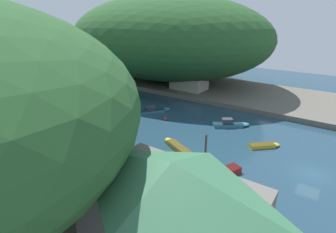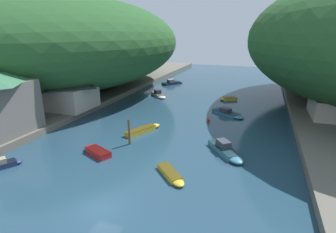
{
  "view_description": "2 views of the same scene",
  "coord_description": "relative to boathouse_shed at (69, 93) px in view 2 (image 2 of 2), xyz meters",
  "views": [
    {
      "loc": [
        -31.65,
        -1.44,
        17.64
      ],
      "look_at": [
        1.01,
        21.72,
        2.21
      ],
      "focal_mm": 28.0,
      "sensor_mm": 36.0,
      "label": 1
    },
    {
      "loc": [
        11.22,
        -14.89,
        13.85
      ],
      "look_at": [
        -1.68,
        20.79,
        1.28
      ],
      "focal_mm": 28.0,
      "sensor_mm": 36.0,
      "label": 2
    }
  ],
  "objects": [
    {
      "name": "water_surface",
      "position": [
        19.53,
        9.63,
        -3.7
      ],
      "size": [
        130.0,
        130.0,
        0.0
      ],
      "primitive_type": "plane",
      "color": "#234256",
      "rests_on": "ground"
    },
    {
      "name": "left_bank",
      "position": [
        -7.8,
        9.63,
        -3.2
      ],
      "size": [
        22.0,
        120.0,
        0.99
      ],
      "color": "#666056",
      "rests_on": "ground"
    },
    {
      "name": "hillside_left",
      "position": [
        -8.9,
        15.59,
        7.22
      ],
      "size": [
        41.76,
        58.46,
        19.86
      ],
      "color": "#285628",
      "rests_on": "left_bank"
    },
    {
      "name": "boathouse_shed",
      "position": [
        0.0,
        0.0,
        0.0
      ],
      "size": [
        8.23,
        7.48,
        5.25
      ],
      "color": "#B2A899",
      "rests_on": "left_bank"
    },
    {
      "name": "right_bank_cottage",
      "position": [
        41.24,
        9.78,
        -0.29
      ],
      "size": [
        5.89,
        8.55,
        4.67
      ],
      "color": "#B2A899",
      "rests_on": "right_bank"
    },
    {
      "name": "boat_mid_channel",
      "position": [
        24.49,
        18.48,
        -3.43
      ],
      "size": [
        3.75,
        2.97,
        0.55
      ],
      "rotation": [
        0.0,
        0.0,
        2.08
      ],
      "color": "gold",
      "rests_on": "water_surface"
    },
    {
      "name": "boat_white_cruiser",
      "position": [
        8.36,
        30.73,
        -3.28
      ],
      "size": [
        5.2,
        6.3,
        1.38
      ],
      "rotation": [
        0.0,
        0.0,
        5.68
      ],
      "color": "navy",
      "rests_on": "water_surface"
    },
    {
      "name": "boat_cabin_cruiser",
      "position": [
        13.31,
        -11.92,
        -3.36
      ],
      "size": [
        4.39,
        2.95,
        0.68
      ],
      "rotation": [
        0.0,
        0.0,
        1.16
      ],
      "color": "red",
      "rests_on": "water_surface"
    },
    {
      "name": "boat_navy_launch",
      "position": [
        27.72,
        -6.8,
        -3.27
      ],
      "size": [
        5.15,
        5.94,
        1.4
      ],
      "rotation": [
        0.0,
        0.0,
        3.81
      ],
      "color": "teal",
      "rests_on": "water_surface"
    },
    {
      "name": "boat_small_dinghy",
      "position": [
        23.4,
        -13.82,
        -3.46
      ],
      "size": [
        4.03,
        4.1,
        0.48
      ],
      "rotation": [
        0.0,
        0.0,
        3.91
      ],
      "color": "gold",
      "rests_on": "water_surface"
    },
    {
      "name": "boat_far_right_bank",
      "position": [
        9.8,
        16.69,
        -3.3
      ],
      "size": [
        5.17,
        5.49,
        1.34
      ],
      "rotation": [
        0.0,
        0.0,
        3.87
      ],
      "color": "silver",
      "rests_on": "water_surface"
    },
    {
      "name": "boat_moored_right",
      "position": [
        6.07,
        -17.73,
        -3.36
      ],
      "size": [
        2.59,
        3.27,
        1.07
      ],
      "rotation": [
        0.0,
        0.0,
        5.77
      ],
      "color": "navy",
      "rests_on": "water_surface"
    },
    {
      "name": "boat_near_quay",
      "position": [
        15.69,
        -3.5,
        -3.37
      ],
      "size": [
        3.6,
        6.0,
        0.66
      ],
      "rotation": [
        0.0,
        0.0,
        5.85
      ],
      "color": "gold",
      "rests_on": "water_surface"
    },
    {
      "name": "boat_open_rowboat",
      "position": [
        25.99,
        8.44,
        -3.38
      ],
      "size": [
        6.15,
        5.18,
        1.07
      ],
      "rotation": [
        0.0,
        0.0,
        4.08
      ],
      "color": "teal",
      "rests_on": "water_surface"
    },
    {
      "name": "mooring_post_second",
      "position": [
        15.74,
        -8.14,
        -1.99
      ],
      "size": [
        0.28,
        0.28,
        3.4
      ],
      "color": "brown",
      "rests_on": "water_surface"
    },
    {
      "name": "channel_buoy_near",
      "position": [
        23.45,
        3.98,
        -3.4
      ],
      "size": [
        0.52,
        0.52,
        0.78
      ],
      "color": "red",
      "rests_on": "water_surface"
    },
    {
      "name": "person_on_quay",
      "position": [
        2.43,
        -1.08,
        -1.73
      ],
      "size": [
        0.27,
        0.41,
        1.69
      ],
      "rotation": [
        0.0,
        0.0,
        1.44
      ],
      "color": "#282D3D",
      "rests_on": "left_bank"
    }
  ]
}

